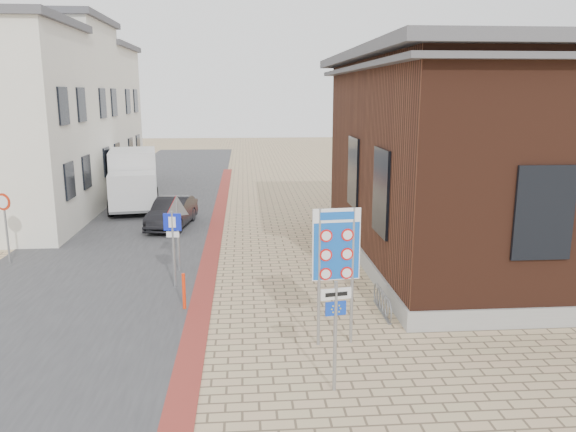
{
  "coord_description": "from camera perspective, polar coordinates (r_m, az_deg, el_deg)",
  "views": [
    {
      "loc": [
        -0.79,
        -11.02,
        5.47
      ],
      "look_at": [
        0.37,
        3.84,
        2.2
      ],
      "focal_mm": 35.0,
      "sensor_mm": 36.0,
      "label": 1
    }
  ],
  "objects": [
    {
      "name": "ground",
      "position": [
        12.33,
        -0.34,
        -13.97
      ],
      "size": [
        120.0,
        120.0,
        0.0
      ],
      "primitive_type": "plane",
      "color": "tan",
      "rests_on": "ground"
    },
    {
      "name": "road_strip",
      "position": [
        27.0,
        -14.42,
        0.31
      ],
      "size": [
        7.0,
        60.0,
        0.02
      ],
      "primitive_type": "cube",
      "color": "#38383A",
      "rests_on": "ground"
    },
    {
      "name": "curb_strip",
      "position": [
        21.75,
        -7.52,
        -2.26
      ],
      "size": [
        0.6,
        40.0,
        0.02
      ],
      "primitive_type": "cube",
      "color": "maroon",
      "rests_on": "ground"
    },
    {
      "name": "brick_building",
      "position": [
        20.6,
        24.04,
        5.78
      ],
      "size": [
        13.0,
        13.0,
        6.8
      ],
      "color": "gray",
      "rests_on": "ground"
    },
    {
      "name": "townhouse_mid",
      "position": [
        30.77,
        -24.2,
        9.63
      ],
      "size": [
        7.4,
        6.4,
        9.1
      ],
      "color": "white",
      "rests_on": "ground"
    },
    {
      "name": "townhouse_far",
      "position": [
        36.5,
        -21.01,
        9.53
      ],
      "size": [
        7.4,
        6.4,
        8.3
      ],
      "color": "white",
      "rests_on": "ground"
    },
    {
      "name": "bike_rack",
      "position": [
        14.62,
        9.56,
        -8.67
      ],
      "size": [
        0.08,
        1.8,
        0.6
      ],
      "color": "slate",
      "rests_on": "ground"
    },
    {
      "name": "sedan",
      "position": [
        23.78,
        -11.71,
        0.35
      ],
      "size": [
        1.87,
        3.93,
        1.24
      ],
      "primitive_type": "imported",
      "rotation": [
        0.0,
        0.0,
        -0.15
      ],
      "color": "black",
      "rests_on": "ground"
    },
    {
      "name": "box_truck",
      "position": [
        27.98,
        -15.43,
        3.63
      ],
      "size": [
        2.92,
        5.56,
        2.77
      ],
      "rotation": [
        0.0,
        0.0,
        0.16
      ],
      "color": "slate",
      "rests_on": "ground"
    },
    {
      "name": "border_sign",
      "position": [
        12.12,
        4.93,
        -3.18
      ],
      "size": [
        1.05,
        0.15,
        3.09
      ],
      "rotation": [
        0.0,
        0.0,
        0.09
      ],
      "color": "gray",
      "rests_on": "ground"
    },
    {
      "name": "essen_sign",
      "position": [
        10.48,
        4.84,
        -10.54
      ],
      "size": [
        0.58,
        0.14,
        2.15
      ],
      "rotation": [
        0.0,
        0.0,
        0.18
      ],
      "color": "gray",
      "rests_on": "ground"
    },
    {
      "name": "parking_sign",
      "position": [
        16.14,
        -11.61,
        -2.06
      ],
      "size": [
        0.5,
        0.09,
        2.25
      ],
      "rotation": [
        0.0,
        0.0,
        -0.1
      ],
      "color": "gray",
      "rests_on": "ground"
    },
    {
      "name": "yield_sign",
      "position": [
        17.53,
        -11.2,
        0.08
      ],
      "size": [
        0.79,
        0.4,
        2.37
      ],
      "rotation": [
        0.0,
        0.0,
        0.43
      ],
      "color": "gray",
      "rests_on": "ground"
    },
    {
      "name": "speed_sign",
      "position": [
        20.21,
        -26.8,
        -0.09
      ],
      "size": [
        0.53,
        0.22,
        2.35
      ],
      "rotation": [
        0.0,
        0.0,
        -0.36
      ],
      "color": "gray",
      "rests_on": "ground"
    },
    {
      "name": "bollard",
      "position": [
        14.79,
        -10.53,
        -7.55
      ],
      "size": [
        0.11,
        0.11,
        0.97
      ],
      "primitive_type": "cylinder",
      "rotation": [
        0.0,
        0.0,
        0.27
      ],
      "color": "#FA330D",
      "rests_on": "ground"
    }
  ]
}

